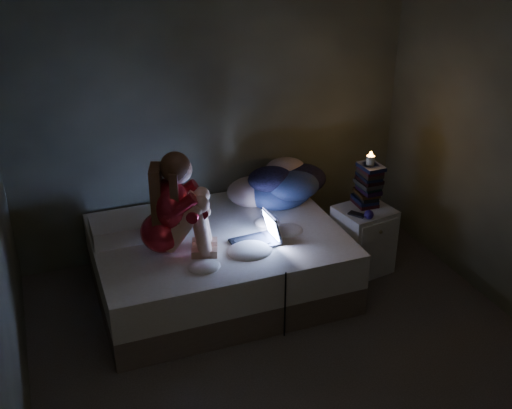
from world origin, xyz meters
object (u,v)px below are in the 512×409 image
candle (370,161)px  laptop (254,229)px  bed (219,262)px  woman (160,204)px  nightstand (363,239)px  phone (355,214)px

candle → laptop: bearing=-169.9°
bed → candle: 1.52m
woman → nightstand: bearing=17.7°
nightstand → phone: bearing=-168.1°
bed → phone: bearing=-8.7°
phone → nightstand: bearing=-2.9°
laptop → nightstand: (1.06, 0.13, -0.37)m
phone → laptop: bearing=160.4°
woman → laptop: size_ratio=2.29×
candle → phone: (-0.18, -0.12, -0.40)m
laptop → phone: bearing=1.0°
nightstand → laptop: bearing=177.4°
bed → phone: size_ratio=14.02×
nightstand → candle: (0.05, 0.07, 0.71)m
woman → nightstand: 1.87m
laptop → candle: candle is taller
nightstand → candle: candle is taller
bed → candle: size_ratio=24.54×
bed → phone: phone is taller
nightstand → candle: bearing=44.8°
bed → laptop: size_ratio=5.48×
bed → woman: woman is taller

